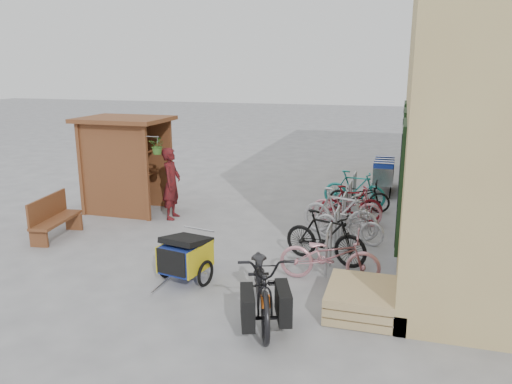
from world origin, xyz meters
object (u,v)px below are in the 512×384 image
(cargo_bike, at_px, (263,283))
(bike_6, at_px, (359,195))
(person_kiosk, at_px, (172,184))
(bench, at_px, (53,217))
(bike_5, at_px, (351,204))
(bike_0, at_px, (330,256))
(bike_7, at_px, (354,189))
(child_trailer, at_px, (185,255))
(pallet_stack, at_px, (361,299))
(kiosk, at_px, (123,151))
(bike_3, at_px, (340,213))
(bike_1, at_px, (325,237))
(shopping_carts, at_px, (384,171))
(bike_4, at_px, (346,206))
(bike_2, at_px, (349,223))

(cargo_bike, bearing_deg, bike_6, 62.09)
(person_kiosk, bearing_deg, bench, 132.14)
(bike_5, bearing_deg, bike_0, 167.56)
(bike_6, bearing_deg, bike_7, 28.61)
(bench, height_order, child_trailer, bench)
(child_trailer, height_order, bike_6, child_trailer)
(pallet_stack, height_order, cargo_bike, cargo_bike)
(kiosk, bearing_deg, bike_0, -26.76)
(bike_3, bearing_deg, child_trailer, 162.04)
(bike_1, distance_m, bike_3, 1.57)
(shopping_carts, xyz_separation_m, bike_4, (-0.70, -3.55, -0.17))
(bench, relative_size, bike_6, 0.97)
(child_trailer, relative_size, bike_4, 0.90)
(bike_2, distance_m, bike_4, 1.21)
(bike_3, bearing_deg, bike_2, -120.13)
(person_kiosk, distance_m, bike_1, 4.40)
(bike_4, relative_size, bike_7, 1.02)
(child_trailer, bearing_deg, bench, 172.00)
(bike_1, height_order, bike_7, bike_1)
(kiosk, xyz_separation_m, bike_7, (5.61, 1.97, -1.06))
(kiosk, xyz_separation_m, bench, (-0.40, -2.30, -1.08))
(bike_0, relative_size, bike_5, 1.15)
(bike_6, bearing_deg, cargo_bike, 173.45)
(cargo_bike, bearing_deg, shopping_carts, 60.86)
(child_trailer, relative_size, cargo_bike, 0.65)
(bike_2, bearing_deg, kiosk, 99.18)
(bike_2, xyz_separation_m, bike_3, (-0.23, 0.26, 0.13))
(shopping_carts, bearing_deg, bike_6, -102.35)
(child_trailer, xyz_separation_m, person_kiosk, (-1.83, 3.30, 0.39))
(shopping_carts, distance_m, child_trailer, 8.16)
(bike_3, xyz_separation_m, bike_5, (0.12, 1.08, -0.08))
(shopping_carts, bearing_deg, bench, -136.56)
(bike_6, bearing_deg, child_trailer, 155.93)
(bench, distance_m, child_trailer, 3.88)
(child_trailer, height_order, bike_7, bike_7)
(bench, xyz_separation_m, bike_5, (6.06, 2.91, -0.02))
(bike_3, xyz_separation_m, bike_7, (0.08, 2.44, -0.04))
(bike_5, bearing_deg, shopping_carts, -22.62)
(kiosk, bearing_deg, bench, -99.80)
(bike_2, distance_m, bike_5, 1.34)
(child_trailer, bearing_deg, bike_1, 45.90)
(bike_5, bearing_deg, bike_2, 172.28)
(bench, relative_size, bike_2, 0.97)
(shopping_carts, height_order, bike_0, shopping_carts)
(bench, relative_size, bike_7, 0.92)
(bike_2, height_order, bike_3, bike_3)
(cargo_bike, xyz_separation_m, bike_4, (0.67, 4.93, -0.13))
(pallet_stack, distance_m, bike_6, 5.57)
(pallet_stack, height_order, bike_5, bike_5)
(bike_0, bearing_deg, bench, 82.13)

